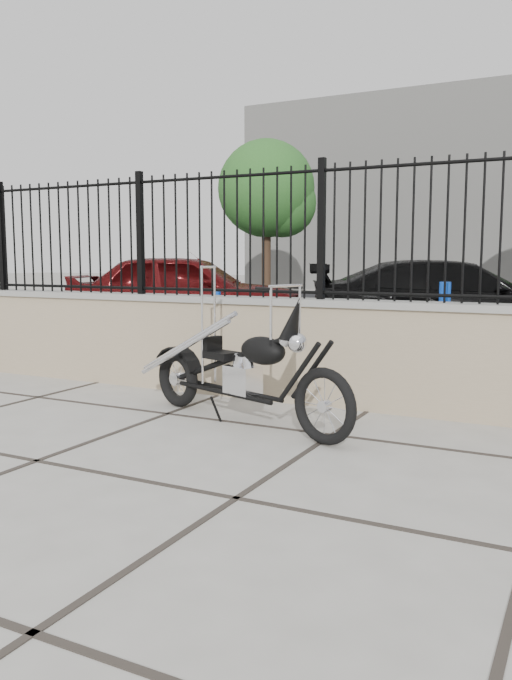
{
  "coord_description": "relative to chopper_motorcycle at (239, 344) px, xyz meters",
  "views": [
    {
      "loc": [
        3.21,
        -3.1,
        1.32
      ],
      "look_at": [
        0.69,
        1.82,
        0.64
      ],
      "focal_mm": 35.0,
      "sensor_mm": 36.0,
      "label": 1
    }
  ],
  "objects": [
    {
      "name": "bollard_b",
      "position": [
        1.03,
        2.91,
        -0.11
      ],
      "size": [
        0.14,
        0.14,
        1.07
      ],
      "primitive_type": "cylinder",
      "rotation": [
        0.0,
        0.0,
        0.12
      ],
      "color": "blue",
      "rests_on": "ground_plane"
    },
    {
      "name": "ground_plane",
      "position": [
        -0.69,
        -1.52,
        -0.64
      ],
      "size": [
        90.0,
        90.0,
        0.0
      ],
      "primitive_type": "plane",
      "color": "#99968E",
      "rests_on": "ground"
    },
    {
      "name": "car_red",
      "position": [
        -4.02,
        5.42,
        0.08
      ],
      "size": [
        4.57,
        3.04,
        1.45
      ],
      "primitive_type": "imported",
      "rotation": [
        0.0,
        0.0,
        1.91
      ],
      "color": "#4E0B0C",
      "rests_on": "parking_lot"
    },
    {
      "name": "tree_left",
      "position": [
        -7.23,
        15.15,
        3.09
      ],
      "size": [
        3.16,
        3.16,
        5.34
      ],
      "rotation": [
        0.0,
        0.0,
        0.01
      ],
      "color": "#382619",
      "rests_on": "ground_plane"
    },
    {
      "name": "chopper_motorcycle",
      "position": [
        0.0,
        0.0,
        0.0
      ],
      "size": [
        2.15,
        1.06,
        1.29
      ],
      "primitive_type": null,
      "rotation": [
        0.0,
        0.0,
        -0.33
      ],
      "color": "black",
      "rests_on": "ground_plane"
    },
    {
      "name": "retaining_wall",
      "position": [
        -0.69,
        0.98,
        -0.16
      ],
      "size": [
        14.0,
        0.36,
        0.96
      ],
      "primitive_type": "cube",
      "color": "gray",
      "rests_on": "ground_plane"
    },
    {
      "name": "parking_lot",
      "position": [
        -0.69,
        10.98,
        -0.64
      ],
      "size": [
        30.0,
        30.0,
        0.0
      ],
      "primitive_type": "plane",
      "color": "black",
      "rests_on": "ground"
    },
    {
      "name": "bollard_a",
      "position": [
        -2.1,
        3.23,
        -0.21
      ],
      "size": [
        0.14,
        0.14,
        0.88
      ],
      "primitive_type": "cylinder",
      "rotation": [
        0.0,
        0.0,
        0.35
      ],
      "color": "#0C26C1",
      "rests_on": "ground_plane"
    },
    {
      "name": "iron_fence",
      "position": [
        -0.69,
        0.98,
        0.92
      ],
      "size": [
        14.0,
        0.08,
        1.2
      ],
      "primitive_type": "cube",
      "color": "black",
      "rests_on": "retaining_wall"
    },
    {
      "name": "car_black",
      "position": [
        0.57,
        5.93,
        0.01
      ],
      "size": [
        4.86,
        3.42,
        1.31
      ],
      "primitive_type": "imported",
      "rotation": [
        0.0,
        0.0,
        1.96
      ],
      "color": "black",
      "rests_on": "parking_lot"
    }
  ]
}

